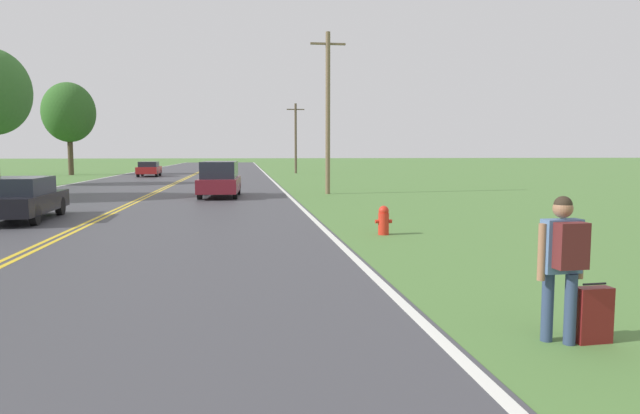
% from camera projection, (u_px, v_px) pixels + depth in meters
% --- Properties ---
extents(hitchhiker_person, '(0.57, 0.41, 1.68)m').
position_uv_depth(hitchhiker_person, '(563.00, 254.00, 6.37)').
color(hitchhiker_person, navy).
rests_on(hitchhiker_person, ground).
extents(suitcase, '(0.43, 0.21, 0.69)m').
position_uv_depth(suitcase, '(593.00, 315.00, 6.48)').
color(suitcase, maroon).
rests_on(suitcase, ground).
extents(fire_hydrant, '(0.44, 0.28, 0.77)m').
position_uv_depth(fire_hydrant, '(384.00, 220.00, 14.96)').
color(fire_hydrant, red).
rests_on(fire_hydrant, ground).
extents(utility_pole_midground, '(1.80, 0.24, 8.24)m').
position_uv_depth(utility_pole_midground, '(328.00, 111.00, 29.23)').
color(utility_pole_midground, brown).
rests_on(utility_pole_midground, ground).
extents(utility_pole_far, '(1.80, 0.24, 7.07)m').
position_uv_depth(utility_pole_far, '(296.00, 137.00, 57.99)').
color(utility_pole_far, brown).
rests_on(utility_pole_far, ground).
extents(tree_left_verge, '(4.85, 4.85, 8.67)m').
position_uv_depth(tree_left_verge, '(69.00, 113.00, 53.46)').
color(tree_left_verge, '#473828').
rests_on(tree_left_verge, ground).
extents(car_black_sedan_nearest, '(2.04, 4.63, 1.38)m').
position_uv_depth(car_black_sedan_nearest, '(20.00, 198.00, 17.96)').
color(car_black_sedan_nearest, black).
rests_on(car_black_sedan_nearest, ground).
extents(car_maroon_van_approaching, '(2.00, 4.74, 1.72)m').
position_uv_depth(car_maroon_van_approaching, '(220.00, 179.00, 27.46)').
color(car_maroon_van_approaching, black).
rests_on(car_maroon_van_approaching, ground).
extents(car_red_sedan_mid_near, '(1.87, 4.28, 1.32)m').
position_uv_depth(car_red_sedan_mid_near, '(149.00, 169.00, 50.52)').
color(car_red_sedan_mid_near, black).
rests_on(car_red_sedan_mid_near, ground).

